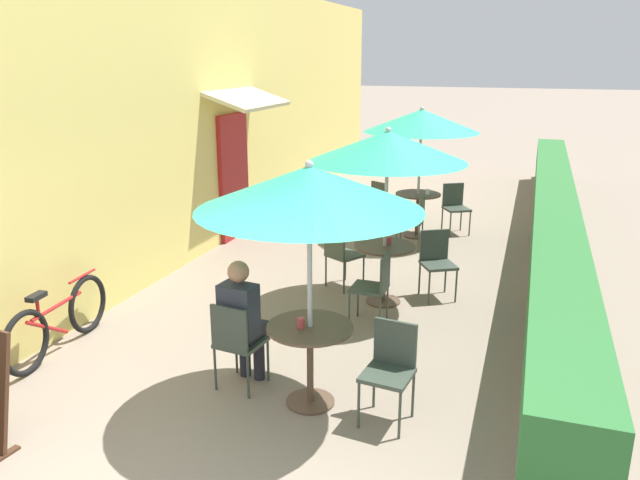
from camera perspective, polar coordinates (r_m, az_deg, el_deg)
The scene contains 21 objects.
cafe_facade_wall at distance 11.14m, azimuth -7.40°, elevation 11.62°, with size 0.98×14.83×4.20m.
planter_hedge at distance 10.31m, azimuth 20.51°, elevation 1.52°, with size 0.60×13.83×1.01m.
patio_table_near at distance 5.59m, azimuth -0.91°, elevation -9.85°, with size 0.77×0.77×0.76m.
patio_umbrella_near at distance 5.11m, azimuth -0.98°, elevation 4.73°, with size 1.91×1.91×2.22m.
cafe_chair_near_left at distance 5.87m, azimuth -7.66°, elevation -8.95°, with size 0.44×0.44×0.87m.
seated_patron_near_left at distance 5.88m, azimuth -7.12°, elevation -7.04°, with size 0.36×0.43×1.25m.
cafe_chair_near_right at distance 5.42m, azimuth 6.46°, elevation -11.21°, with size 0.44×0.44×0.87m.
coffee_cup_near at distance 5.45m, azimuth -1.76°, elevation -7.57°, with size 0.07×0.07×0.09m.
patio_table_mid at distance 7.85m, azimuth 5.89°, elevation -1.96°, with size 0.77×0.77×0.76m.
patio_umbrella_mid at distance 7.52m, azimuth 6.21°, elevation 8.48°, with size 1.91×1.91×2.22m.
cafe_chair_mid_left at distance 8.30m, azimuth 1.91°, elevation -1.06°, with size 0.55×0.55×0.87m.
cafe_chair_mid_right at distance 7.18m, azimuth 5.10°, elevation -3.98°, with size 0.40×0.40×0.87m.
cafe_chair_mid_back at distance 8.16m, azimuth 10.61°, elevation -1.66°, with size 0.55×0.55×0.87m.
coffee_cup_mid at distance 7.84m, azimuth 6.29°, elevation -0.04°, with size 0.07×0.07×0.09m.
patio_table_far at distance 10.83m, azimuth 8.92°, elevation 3.13°, with size 0.77×0.77×0.76m.
patio_umbrella_far at distance 10.60m, azimuth 9.27°, elevation 10.71°, with size 1.91×1.91×2.22m.
cafe_chair_far_left at distance 10.14m, azimuth 8.67°, elevation 2.04°, with size 0.41×0.41×0.87m.
cafe_chair_far_right at distance 11.18m, azimuth 12.24°, elevation 3.22°, with size 0.55×0.55×0.87m.
cafe_chair_far_back at distance 11.24m, azimuth 5.81°, elevation 3.58°, with size 0.54×0.54×0.87m.
coffee_cup_far at distance 10.74m, azimuth 9.83°, elevation 4.36°, with size 0.07×0.07×0.09m.
bicycle_leaning at distance 7.16m, azimuth -22.80°, elevation -6.82°, with size 0.20×1.68×0.75m.
Camera 1 is at (2.37, -2.68, 3.04)m, focal length 35.00 mm.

